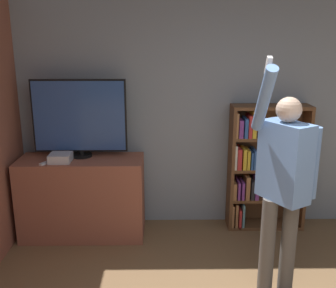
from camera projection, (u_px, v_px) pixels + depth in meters
wall_back at (229, 111)px, 4.49m from camera, size 6.75×0.06×2.70m
tv_ledge at (83, 197)px, 4.35m from camera, size 1.34×0.52×0.90m
television at (80, 118)px, 4.20m from camera, size 1.01×0.22×0.85m
game_console at (61, 158)px, 4.12m from camera, size 0.22×0.22×0.09m
remote_loose at (45, 163)px, 4.06m from camera, size 0.10×0.14×0.02m
bookshelf at (260, 168)px, 4.49m from camera, size 0.87×0.28×1.44m
person at (283, 179)px, 3.21m from camera, size 0.56×0.56×2.04m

